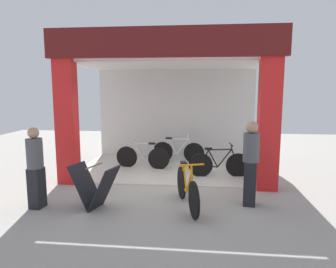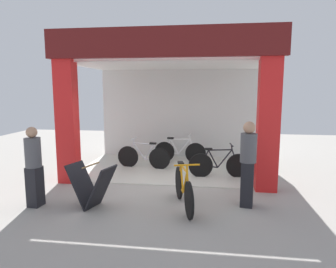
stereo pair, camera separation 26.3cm
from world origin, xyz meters
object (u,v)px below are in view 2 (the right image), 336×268
(bicycle_parked_0, at_px, (183,189))
(bicycle_inside_2, at_px, (144,156))
(bicycle_inside_1, at_px, (219,164))
(pedestrian_0, at_px, (34,166))
(sandwich_board_sign, at_px, (92,186))
(bicycle_inside_0, at_px, (180,151))
(pedestrian_1, at_px, (248,163))

(bicycle_parked_0, bearing_deg, bicycle_inside_2, 116.59)
(bicycle_inside_1, height_order, bicycle_inside_2, bicycle_inside_1)
(pedestrian_0, bearing_deg, sandwich_board_sign, 4.22)
(bicycle_parked_0, bearing_deg, pedestrian_0, -173.73)
(bicycle_inside_0, distance_m, bicycle_inside_2, 1.30)
(bicycle_inside_1, distance_m, pedestrian_0, 4.50)
(bicycle_inside_0, distance_m, sandwich_board_sign, 4.18)
(bicycle_inside_1, bearing_deg, sandwich_board_sign, -136.20)
(bicycle_inside_2, bearing_deg, bicycle_inside_0, 41.22)
(pedestrian_1, bearing_deg, bicycle_inside_1, 104.36)
(sandwich_board_sign, relative_size, pedestrian_0, 0.63)
(bicycle_inside_2, xyz_separation_m, sandwich_board_sign, (-0.36, -3.10, 0.08))
(pedestrian_0, bearing_deg, pedestrian_1, 7.93)
(bicycle_parked_0, xyz_separation_m, pedestrian_0, (-2.94, -0.32, 0.43))
(bicycle_inside_1, xyz_separation_m, bicycle_inside_2, (-2.18, 0.66, -0.00))
(bicycle_parked_0, distance_m, pedestrian_1, 1.37)
(bicycle_parked_0, height_order, pedestrian_0, pedestrian_0)
(bicycle_parked_0, bearing_deg, sandwich_board_sign, -172.42)
(bicycle_inside_0, distance_m, pedestrian_0, 4.77)
(bicycle_inside_2, bearing_deg, pedestrian_0, -115.37)
(bicycle_inside_0, xyz_separation_m, pedestrian_0, (-2.49, -4.04, 0.45))
(bicycle_parked_0, relative_size, pedestrian_1, 0.99)
(bicycle_parked_0, distance_m, sandwich_board_sign, 1.81)
(sandwich_board_sign, bearing_deg, bicycle_inside_1, 43.80)
(pedestrian_0, relative_size, pedestrian_1, 0.94)
(bicycle_inside_2, distance_m, pedestrian_1, 3.77)
(bicycle_inside_0, relative_size, bicycle_inside_1, 1.01)
(bicycle_inside_0, xyz_separation_m, bicycle_inside_2, (-0.98, -0.86, -0.01))
(sandwich_board_sign, distance_m, pedestrian_0, 1.21)
(pedestrian_1, bearing_deg, bicycle_parked_0, -168.24)
(bicycle_inside_1, height_order, pedestrian_1, pedestrian_1)
(bicycle_inside_0, relative_size, sandwich_board_sign, 1.65)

